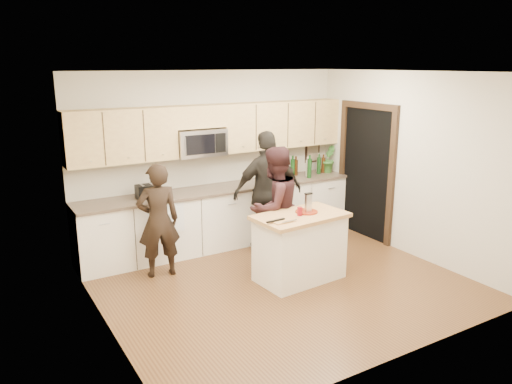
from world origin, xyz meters
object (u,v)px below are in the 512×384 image
island (300,247)px  woman_right (268,192)px  toaster (147,191)px  woman_center (274,208)px  woman_left (158,221)px

island → woman_right: 1.24m
island → toaster: (-1.48, 1.67, 0.58)m
toaster → woman_center: 1.82m
island → toaster: bearing=127.3°
toaster → woman_center: (1.43, -1.12, -0.18)m
island → toaster: size_ratio=4.01×
woman_left → woman_center: 1.59m
island → woman_right: (0.21, 1.13, 0.47)m
toaster → woman_right: 1.77m
island → woman_center: size_ratio=0.73×
toaster → woman_left: 0.65m
woman_right → toaster: bearing=-7.8°
island → woman_center: woman_center is taller
woman_center → woman_right: woman_right is taller
toaster → woman_left: (-0.07, -0.59, -0.26)m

